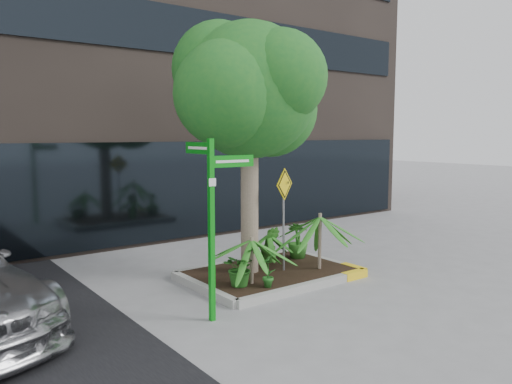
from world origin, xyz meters
TOP-DOWN VIEW (x-y plane):
  - ground at (0.00, 0.00)m, footprint 80.00×80.00m
  - planter at (0.23, 0.27)m, footprint 3.35×2.36m
  - tree at (-0.18, 0.51)m, footprint 3.41×3.02m
  - palm_front at (1.09, -0.21)m, footprint 1.30×1.30m
  - palm_left at (-0.64, -0.19)m, footprint 0.99×0.99m
  - palm_back at (0.59, 0.84)m, footprint 0.72×0.72m
  - shrub_a at (-0.90, -0.17)m, footprint 0.88×0.88m
  - shrub_b at (1.33, 0.74)m, footprint 0.64×0.64m
  - shrub_c at (-0.53, -0.55)m, footprint 0.48×0.48m
  - shrub_d at (0.60, 0.82)m, footprint 0.60×0.60m
  - street_sign_post at (-1.94, -0.94)m, footprint 0.84×0.83m
  - cattle_sign at (0.42, 0.13)m, footprint 0.60×0.26m

SIDE VIEW (x-z plane):
  - ground at x=0.00m, z-range 0.00..0.00m
  - planter at x=0.23m, z-range 0.03..0.18m
  - shrub_c at x=-0.53m, z-range 0.15..0.80m
  - shrub_a at x=-0.90m, z-range 0.15..0.84m
  - shrub_d at x=0.60m, z-range 0.15..0.93m
  - shrub_b at x=1.33m, z-range 0.15..0.95m
  - palm_back at x=0.59m, z-range 0.35..1.15m
  - palm_left at x=-0.64m, z-range 0.42..1.52m
  - palm_front at x=1.09m, z-range 0.51..1.95m
  - cattle_sign at x=0.42m, z-range 0.51..2.59m
  - street_sign_post at x=-1.94m, z-range 0.33..3.17m
  - tree at x=-0.18m, z-range 1.18..6.29m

